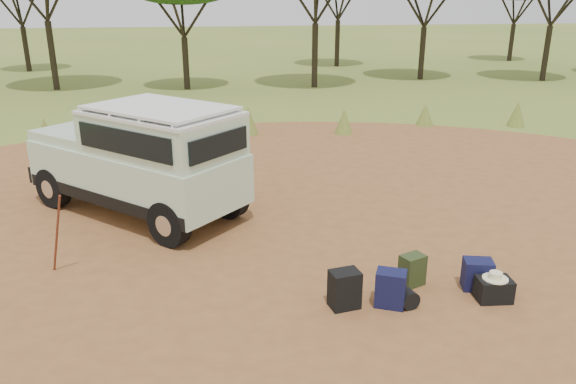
{
  "coord_description": "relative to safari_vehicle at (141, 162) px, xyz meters",
  "views": [
    {
      "loc": [
        -1.57,
        -8.61,
        4.26
      ],
      "look_at": [
        -0.1,
        0.42,
        1.0
      ],
      "focal_mm": 35.0,
      "sensor_mm": 36.0,
      "label": 1
    }
  ],
  "objects": [
    {
      "name": "ground",
      "position": [
        2.73,
        -2.38,
        -1.1
      ],
      "size": [
        140.0,
        140.0,
        0.0
      ],
      "primitive_type": "plane",
      "color": "olive",
      "rests_on": "ground"
    },
    {
      "name": "dirt_clearing",
      "position": [
        2.73,
        -2.38,
        -1.1
      ],
      "size": [
        23.0,
        23.0,
        0.01
      ],
      "primitive_type": "cylinder",
      "color": "brown",
      "rests_on": "ground"
    },
    {
      "name": "grass_fringe",
      "position": [
        2.85,
        6.29,
        -0.7
      ],
      "size": [
        36.6,
        1.6,
        0.9
      ],
      "color": "olive",
      "rests_on": "ground"
    },
    {
      "name": "safari_vehicle",
      "position": [
        0.0,
        0.0,
        0.0
      ],
      "size": [
        4.62,
        4.54,
        2.28
      ],
      "rotation": [
        0.0,
        0.0,
        -0.76
      ],
      "color": "beige",
      "rests_on": "ground"
    },
    {
      "name": "walking_staff",
      "position": [
        -1.11,
        -2.5,
        -0.4
      ],
      "size": [
        0.39,
        0.4,
        1.4
      ],
      "primitive_type": "cylinder",
      "rotation": [
        0.34,
        0.0,
        0.77
      ],
      "color": "maroon",
      "rests_on": "ground"
    },
    {
      "name": "backpack_black",
      "position": [
        3.08,
        -4.18,
        -0.82
      ],
      "size": [
        0.46,
        0.37,
        0.57
      ],
      "primitive_type": "cube",
      "rotation": [
        0.0,
        0.0,
        0.17
      ],
      "color": "black",
      "rests_on": "ground"
    },
    {
      "name": "backpack_navy",
      "position": [
        3.74,
        -4.25,
        -0.83
      ],
      "size": [
        0.5,
        0.45,
        0.55
      ],
      "primitive_type": "cube",
      "rotation": [
        0.0,
        0.0,
        -0.44
      ],
      "color": "#12133A",
      "rests_on": "ground"
    },
    {
      "name": "backpack_olive",
      "position": [
        4.27,
        -3.71,
        -0.85
      ],
      "size": [
        0.43,
        0.38,
        0.5
      ],
      "primitive_type": "cube",
      "rotation": [
        0.0,
        0.0,
        0.38
      ],
      "color": "#2C3A1A",
      "rests_on": "ground"
    },
    {
      "name": "duffel_navy",
      "position": [
        5.2,
        -3.98,
        -0.86
      ],
      "size": [
        0.49,
        0.41,
        0.47
      ],
      "primitive_type": "cube",
      "rotation": [
        0.0,
        0.0,
        -0.26
      ],
      "color": "#12133A",
      "rests_on": "ground"
    },
    {
      "name": "hard_case",
      "position": [
        5.28,
        -4.34,
        -0.93
      ],
      "size": [
        0.52,
        0.39,
        0.35
      ],
      "primitive_type": "cube",
      "rotation": [
        0.0,
        0.0,
        -0.09
      ],
      "color": "black",
      "rests_on": "ground"
    },
    {
      "name": "stuff_sack",
      "position": [
        3.97,
        -4.3,
        -0.96
      ],
      "size": [
        0.33,
        0.33,
        0.28
      ],
      "primitive_type": "cylinder",
      "rotation": [
        1.57,
        0.0,
        0.23
      ],
      "color": "black",
      "rests_on": "ground"
    },
    {
      "name": "safari_hat",
      "position": [
        5.28,
        -4.34,
        -0.71
      ],
      "size": [
        0.37,
        0.37,
        0.11
      ],
      "color": "beige",
      "rests_on": "hard_case"
    }
  ]
}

